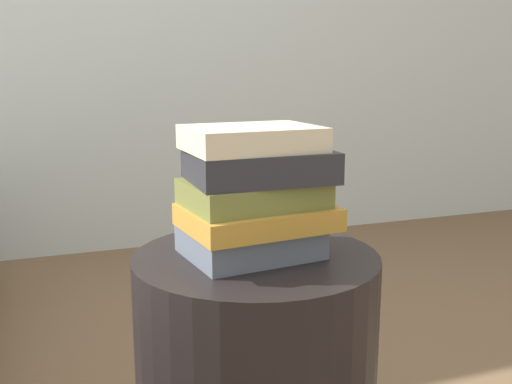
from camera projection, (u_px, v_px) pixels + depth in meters
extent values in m
cube|color=slate|center=(250.00, 240.00, 1.12)|extent=(0.25, 0.21, 0.06)
cube|color=#B7842D|center=(257.00, 217.00, 1.10)|extent=(0.28, 0.22, 0.04)
cube|color=olive|center=(253.00, 193.00, 1.09)|extent=(0.26, 0.20, 0.05)
cube|color=#28282D|center=(259.00, 165.00, 1.09)|extent=(0.25, 0.19, 0.06)
cube|color=beige|center=(251.00, 138.00, 1.07)|extent=(0.24, 0.19, 0.04)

